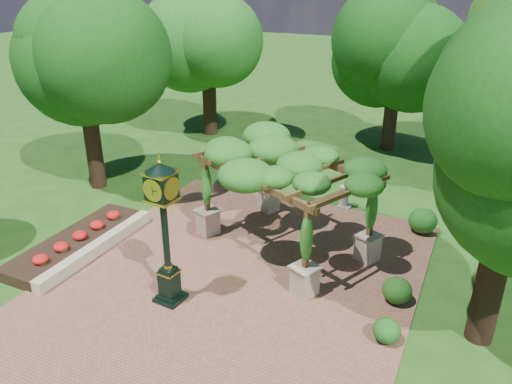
% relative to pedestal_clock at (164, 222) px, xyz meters
% --- Properties ---
extents(ground, '(120.00, 120.00, 0.00)m').
position_rel_pedestal_clock_xyz_m(ground, '(1.10, 0.61, -2.42)').
color(ground, '#1E4714').
rests_on(ground, ground).
extents(brick_plaza, '(10.00, 12.00, 0.04)m').
position_rel_pedestal_clock_xyz_m(brick_plaza, '(1.10, 1.61, -2.40)').
color(brick_plaza, brown).
rests_on(brick_plaza, ground).
extents(border_wall, '(0.35, 5.00, 0.40)m').
position_rel_pedestal_clock_xyz_m(border_wall, '(-3.50, 1.11, -2.22)').
color(border_wall, '#C6B793').
rests_on(border_wall, ground).
extents(flower_bed, '(1.50, 5.00, 0.36)m').
position_rel_pedestal_clock_xyz_m(flower_bed, '(-4.40, 1.11, -2.24)').
color(flower_bed, red).
rests_on(flower_bed, ground).
extents(pedestal_clock, '(0.86, 0.86, 4.04)m').
position_rel_pedestal_clock_xyz_m(pedestal_clock, '(0.00, 0.00, 0.00)').
color(pedestal_clock, black).
rests_on(pedestal_clock, brick_plaza).
extents(pergola, '(6.19, 5.19, 3.34)m').
position_rel_pedestal_clock_xyz_m(pergola, '(1.67, 4.02, 0.32)').
color(pergola, tan).
rests_on(pergola, brick_plaza).
extents(sundial, '(0.48, 0.48, 0.86)m').
position_rel_pedestal_clock_xyz_m(sundial, '(2.63, 7.73, -2.04)').
color(sundial, gray).
rests_on(sundial, ground).
extents(shrub_front, '(0.77, 0.77, 0.60)m').
position_rel_pedestal_clock_xyz_m(shrub_front, '(5.64, 0.83, -2.08)').
color(shrub_front, '#1A5418').
rests_on(shrub_front, brick_plaza).
extents(shrub_mid, '(1.01, 1.01, 0.71)m').
position_rel_pedestal_clock_xyz_m(shrub_mid, '(5.56, 2.53, -2.03)').
color(shrub_mid, '#204D15').
rests_on(shrub_mid, brick_plaza).
extents(shrub_back, '(1.05, 1.05, 0.86)m').
position_rel_pedestal_clock_xyz_m(shrub_back, '(5.58, 6.90, -1.95)').
color(shrub_back, '#205D1B').
rests_on(shrub_back, brick_plaza).
extents(tree_west_near, '(4.54, 4.54, 8.14)m').
position_rel_pedestal_clock_xyz_m(tree_west_near, '(-7.23, 5.36, 3.18)').
color(tree_west_near, '#382116').
rests_on(tree_west_near, ground).
extents(tree_west_far, '(5.26, 5.26, 7.85)m').
position_rel_pedestal_clock_xyz_m(tree_west_far, '(-6.70, 13.77, 2.97)').
color(tree_west_far, '#312113').
rests_on(tree_west_far, ground).
extents(tree_north, '(4.51, 4.51, 7.03)m').
position_rel_pedestal_clock_xyz_m(tree_north, '(2.66, 15.33, 2.41)').
color(tree_north, '#372016').
rests_on(tree_north, ground).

